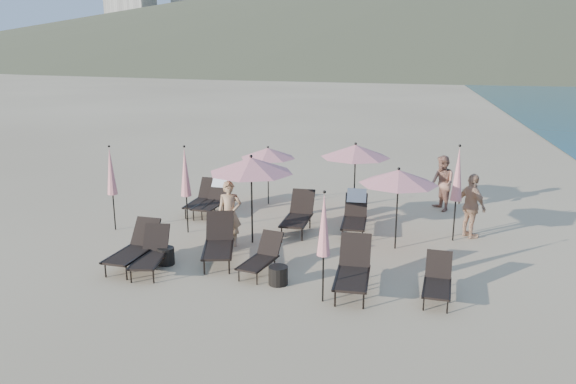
% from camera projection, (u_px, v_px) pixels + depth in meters
% --- Properties ---
extents(ground, '(800.00, 800.00, 0.00)m').
position_uv_depth(ground, '(307.00, 278.00, 12.92)').
color(ground, '#D6BA8C').
rests_on(ground, ground).
extents(volcanic_headland, '(690.00, 690.00, 55.00)m').
position_uv_depth(volcanic_headland, '(553.00, 4.00, 279.04)').
color(volcanic_headland, brown).
rests_on(volcanic_headland, ground).
extents(hotel_skyline, '(109.00, 82.00, 55.00)m').
position_uv_depth(hotel_skyline, '(217.00, 9.00, 282.55)').
color(hotel_skyline, beige).
rests_on(hotel_skyline, ground).
extents(lounger_0, '(0.81, 1.81, 1.01)m').
position_uv_depth(lounger_0, '(134.00, 247.00, 13.53)').
color(lounger_0, black).
rests_on(lounger_0, ground).
extents(lounger_1, '(0.88, 1.72, 0.94)m').
position_uv_depth(lounger_1, '(151.00, 253.00, 13.27)').
color(lounger_1, black).
rests_on(lounger_1, ground).
extents(lounger_2, '(1.16, 1.97, 1.06)m').
position_uv_depth(lounger_2, '(219.00, 242.00, 13.84)').
color(lounger_2, black).
rests_on(lounger_2, ground).
extents(lounger_3, '(0.87, 1.56, 0.84)m').
position_uv_depth(lounger_3, '(262.00, 256.00, 13.15)').
color(lounger_3, black).
rests_on(lounger_3, ground).
extents(lounger_4, '(0.73, 1.85, 1.06)m').
position_uv_depth(lounger_4, '(353.00, 269.00, 12.14)').
color(lounger_4, black).
rests_on(lounger_4, ground).
extents(lounger_5, '(0.68, 1.51, 0.85)m').
position_uv_depth(lounger_5, '(438.00, 280.00, 11.80)').
color(lounger_5, black).
rests_on(lounger_5, ground).
extents(lounger_6, '(0.81, 1.83, 1.11)m').
position_uv_depth(lounger_6, '(214.00, 197.00, 17.84)').
color(lounger_6, black).
rests_on(lounger_6, ground).
extents(lounger_7, '(0.71, 1.74, 0.99)m').
position_uv_depth(lounger_7, '(203.00, 198.00, 17.96)').
color(lounger_7, black).
rests_on(lounger_7, ground).
extents(lounger_8, '(0.74, 1.85, 1.05)m').
position_uv_depth(lounger_8, '(298.00, 214.00, 16.14)').
color(lounger_8, black).
rests_on(lounger_8, ground).
extents(lounger_9, '(0.70, 1.80, 1.11)m').
position_uv_depth(lounger_9, '(355.00, 214.00, 16.04)').
color(lounger_9, black).
rests_on(lounger_9, ground).
extents(umbrella_open_0, '(2.26, 2.26, 2.43)m').
position_uv_depth(umbrella_open_0, '(251.00, 165.00, 14.73)').
color(umbrella_open_0, black).
rests_on(umbrella_open_0, ground).
extents(umbrella_open_1, '(2.04, 2.04, 2.19)m').
position_uv_depth(umbrella_open_1, '(398.00, 177.00, 14.34)').
color(umbrella_open_1, black).
rests_on(umbrella_open_1, ground).
extents(umbrella_open_2, '(1.85, 1.85, 1.99)m').
position_uv_depth(umbrella_open_2, '(268.00, 153.00, 18.59)').
color(umbrella_open_2, black).
rests_on(umbrella_open_2, ground).
extents(umbrella_open_3, '(2.16, 2.16, 2.33)m').
position_uv_depth(umbrella_open_3, '(355.00, 151.00, 17.25)').
color(umbrella_open_3, black).
rests_on(umbrella_open_3, ground).
extents(umbrella_closed_0, '(0.28, 0.28, 2.40)m').
position_uv_depth(umbrella_closed_0, '(324.00, 225.00, 11.31)').
color(umbrella_closed_0, black).
rests_on(umbrella_closed_0, ground).
extents(umbrella_closed_1, '(0.31, 0.31, 2.67)m').
position_uv_depth(umbrella_closed_1, '(458.00, 174.00, 14.97)').
color(umbrella_closed_1, black).
rests_on(umbrella_closed_1, ground).
extents(umbrella_closed_2, '(0.29, 0.29, 2.49)m').
position_uv_depth(umbrella_closed_2, '(111.00, 172.00, 15.91)').
color(umbrella_closed_2, black).
rests_on(umbrella_closed_2, ground).
extents(umbrella_closed_3, '(0.30, 0.30, 2.53)m').
position_uv_depth(umbrella_closed_3, '(185.00, 172.00, 15.67)').
color(umbrella_closed_3, black).
rests_on(umbrella_closed_3, ground).
extents(side_table_0, '(0.41, 0.41, 0.43)m').
position_uv_depth(side_table_0, '(166.00, 256.00, 13.68)').
color(side_table_0, black).
rests_on(side_table_0, ground).
extents(side_table_1, '(0.44, 0.44, 0.42)m').
position_uv_depth(side_table_1, '(278.00, 275.00, 12.53)').
color(side_table_1, black).
rests_on(side_table_1, ground).
extents(beachgoer_a, '(0.73, 0.58, 1.76)m').
position_uv_depth(beachgoer_a, '(230.00, 214.00, 14.84)').
color(beachgoer_a, tan).
rests_on(beachgoer_a, ground).
extents(beachgoer_b, '(0.99, 1.08, 1.80)m').
position_uv_depth(beachgoer_b, '(442.00, 183.00, 18.08)').
color(beachgoer_b, '#A56D55').
rests_on(beachgoer_b, ground).
extents(beachgoer_c, '(0.96, 1.13, 1.81)m').
position_uv_depth(beachgoer_c, '(472.00, 206.00, 15.48)').
color(beachgoer_c, tan).
rests_on(beachgoer_c, ground).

